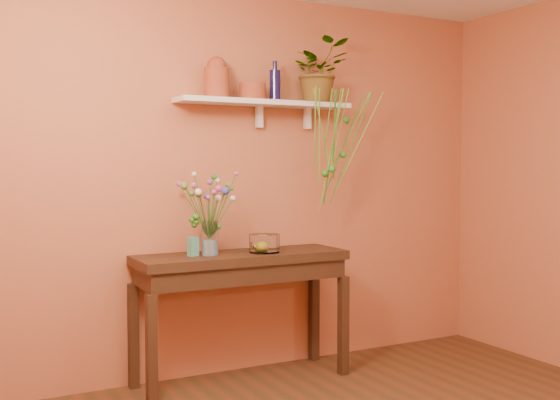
{
  "coord_description": "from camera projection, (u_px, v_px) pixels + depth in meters",
  "views": [
    {
      "loc": [
        -2.09,
        -2.42,
        1.48
      ],
      "look_at": [
        0.0,
        1.55,
        1.25
      ],
      "focal_mm": 43.29,
      "sensor_mm": 36.0,
      "label": 1
    }
  ],
  "objects": [
    {
      "name": "room",
      "position": [
        436.0,
        194.0,
        3.12
      ],
      "size": [
        4.04,
        4.04,
        2.7
      ],
      "color": "#572E19",
      "rests_on": "ground"
    },
    {
      "name": "sideboard",
      "position": [
        241.0,
        272.0,
        4.6
      ],
      "size": [
        1.46,
        0.47,
        0.88
      ],
      "color": "#3D2615",
      "rests_on": "ground"
    },
    {
      "name": "wall_shelf",
      "position": [
        266.0,
        104.0,
        4.77
      ],
      "size": [
        1.3,
        0.24,
        0.19
      ],
      "color": "white",
      "rests_on": "room"
    },
    {
      "name": "terracotta_jug",
      "position": [
        217.0,
        78.0,
        4.57
      ],
      "size": [
        0.21,
        0.21,
        0.28
      ],
      "color": "#9C4025",
      "rests_on": "wall_shelf"
    },
    {
      "name": "terracotta_pot",
      "position": [
        252.0,
        92.0,
        4.68
      ],
      "size": [
        0.23,
        0.23,
        0.11
      ],
      "primitive_type": "cylinder",
      "rotation": [
        0.0,
        0.0,
        0.35
      ],
      "color": "#9C4025",
      "rests_on": "wall_shelf"
    },
    {
      "name": "blue_bottle",
      "position": [
        275.0,
        85.0,
        4.79
      ],
      "size": [
        0.09,
        0.09,
        0.28
      ],
      "color": "#13103C",
      "rests_on": "wall_shelf"
    },
    {
      "name": "spider_plant",
      "position": [
        319.0,
        71.0,
        4.93
      ],
      "size": [
        0.45,
        0.4,
        0.46
      ],
      "primitive_type": "imported",
      "rotation": [
        0.0,
        0.0,
        -0.11
      ],
      "color": "#328120",
      "rests_on": "wall_shelf"
    },
    {
      "name": "plant_fronds",
      "position": [
        337.0,
        146.0,
        4.85
      ],
      "size": [
        0.62,
        0.3,
        0.87
      ],
      "color": "#328120",
      "rests_on": "wall_shelf"
    },
    {
      "name": "glass_vase",
      "position": [
        210.0,
        241.0,
        4.46
      ],
      "size": [
        0.11,
        0.11,
        0.23
      ],
      "color": "white",
      "rests_on": "sideboard"
    },
    {
      "name": "bouquet",
      "position": [
        206.0,
        199.0,
        4.43
      ],
      "size": [
        0.42,
        0.38,
        0.45
      ],
      "color": "#386B28",
      "rests_on": "glass_vase"
    },
    {
      "name": "glass_bowl",
      "position": [
        264.0,
        244.0,
        4.61
      ],
      "size": [
        0.21,
        0.21,
        0.13
      ],
      "color": "white",
      "rests_on": "sideboard"
    },
    {
      "name": "lemon",
      "position": [
        262.0,
        246.0,
        4.62
      ],
      "size": [
        0.07,
        0.07,
        0.07
      ],
      "primitive_type": "sphere",
      "color": "yellow",
      "rests_on": "glass_bowl"
    },
    {
      "name": "carton",
      "position": [
        193.0,
        247.0,
        4.43
      ],
      "size": [
        0.07,
        0.06,
        0.13
      ],
      "primitive_type": "cube",
      "rotation": [
        0.0,
        0.0,
        0.27
      ],
      "color": "teal",
      "rests_on": "sideboard"
    }
  ]
}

